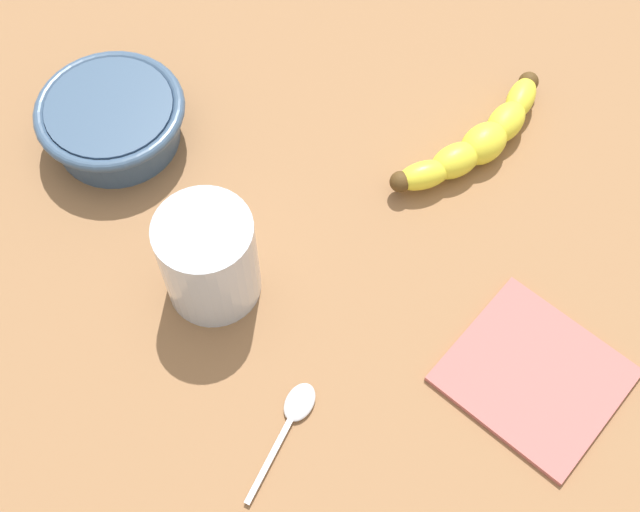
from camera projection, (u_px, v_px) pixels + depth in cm
name	position (u px, v px, depth cm)	size (l,w,h in cm)	color
wooden_tabletop	(342.00, 217.00, 81.71)	(120.00, 120.00, 3.00)	#946843
banana	(478.00, 139.00, 82.11)	(10.03, 19.11, 3.77)	yellow
smoothie_glass	(209.00, 259.00, 72.10)	(8.48, 8.48, 10.05)	silver
ceramic_bowl	(113.00, 119.00, 81.84)	(14.62, 14.62, 5.14)	#3D5675
teaspoon	(296.00, 409.00, 70.20)	(9.03, 8.85, 0.80)	silver
folded_napkin	(534.00, 375.00, 71.78)	(13.82, 12.90, 0.60)	#BC6660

